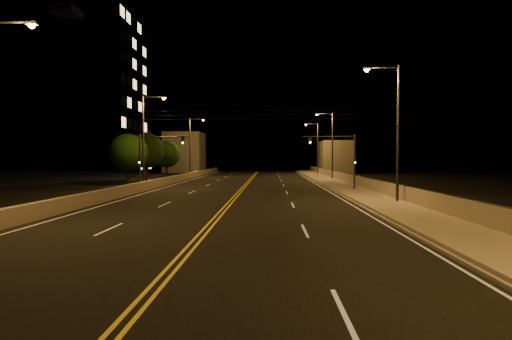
{
  "coord_description": "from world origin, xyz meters",
  "views": [
    {
      "loc": [
        2.93,
        -6.24,
        3.35
      ],
      "look_at": [
        2.0,
        18.0,
        2.5
      ],
      "focal_mm": 26.0,
      "sensor_mm": 36.0,
      "label": 1
    }
  ],
  "objects_px": {
    "streetlight_3": "(316,145)",
    "streetlight_5": "(146,136)",
    "streetlight_1": "(394,125)",
    "tree_2": "(166,154)",
    "building_tower": "(67,96)",
    "streetlight_2": "(331,142)",
    "streetlight_6": "(191,144)",
    "traffic_signal_left": "(151,155)",
    "tree_1": "(146,151)",
    "traffic_signal_right": "(343,155)",
    "tree_0": "(128,153)"
  },
  "relations": [
    {
      "from": "streetlight_3",
      "to": "streetlight_5",
      "type": "distance_m",
      "value": 38.3
    },
    {
      "from": "streetlight_1",
      "to": "tree_2",
      "type": "relative_size",
      "value": 1.57
    },
    {
      "from": "streetlight_1",
      "to": "building_tower",
      "type": "distance_m",
      "value": 56.03
    },
    {
      "from": "streetlight_2",
      "to": "streetlight_5",
      "type": "height_order",
      "value": "same"
    },
    {
      "from": "streetlight_6",
      "to": "tree_2",
      "type": "bearing_deg",
      "value": 163.55
    },
    {
      "from": "streetlight_2",
      "to": "streetlight_5",
      "type": "bearing_deg",
      "value": -144.47
    },
    {
      "from": "traffic_signal_left",
      "to": "tree_1",
      "type": "height_order",
      "value": "tree_1"
    },
    {
      "from": "traffic_signal_left",
      "to": "tree_1",
      "type": "relative_size",
      "value": 0.82
    },
    {
      "from": "streetlight_1",
      "to": "traffic_signal_left",
      "type": "xyz_separation_m",
      "value": [
        -20.27,
        9.6,
        -2.02
      ]
    },
    {
      "from": "streetlight_2",
      "to": "traffic_signal_right",
      "type": "bearing_deg",
      "value": -95.23
    },
    {
      "from": "streetlight_2",
      "to": "tree_1",
      "type": "height_order",
      "value": "streetlight_2"
    },
    {
      "from": "streetlight_1",
      "to": "tree_0",
      "type": "relative_size",
      "value": 1.58
    },
    {
      "from": "streetlight_6",
      "to": "traffic_signal_left",
      "type": "height_order",
      "value": "streetlight_6"
    },
    {
      "from": "streetlight_2",
      "to": "traffic_signal_right",
      "type": "xyz_separation_m",
      "value": [
        -1.6,
        -17.49,
        -2.02
      ]
    },
    {
      "from": "streetlight_1",
      "to": "tree_1",
      "type": "height_order",
      "value": "streetlight_1"
    },
    {
      "from": "tree_1",
      "to": "traffic_signal_right",
      "type": "bearing_deg",
      "value": -33.3
    },
    {
      "from": "streetlight_1",
      "to": "streetlight_3",
      "type": "bearing_deg",
      "value": 90.0
    },
    {
      "from": "streetlight_2",
      "to": "tree_1",
      "type": "relative_size",
      "value": 1.43
    },
    {
      "from": "streetlight_3",
      "to": "tree_2",
      "type": "bearing_deg",
      "value": -162.62
    },
    {
      "from": "traffic_signal_left",
      "to": "tree_1",
      "type": "xyz_separation_m",
      "value": [
        -5.95,
        16.17,
        0.72
      ]
    },
    {
      "from": "streetlight_3",
      "to": "building_tower",
      "type": "distance_m",
      "value": 44.3
    },
    {
      "from": "traffic_signal_left",
      "to": "building_tower",
      "type": "distance_m",
      "value": 35.6
    },
    {
      "from": "streetlight_3",
      "to": "tree_1",
      "type": "relative_size",
      "value": 1.43
    },
    {
      "from": "traffic_signal_left",
      "to": "streetlight_1",
      "type": "bearing_deg",
      "value": -25.35
    },
    {
      "from": "building_tower",
      "to": "tree_2",
      "type": "height_order",
      "value": "building_tower"
    },
    {
      "from": "streetlight_6",
      "to": "tree_2",
      "type": "height_order",
      "value": "streetlight_6"
    },
    {
      "from": "streetlight_6",
      "to": "building_tower",
      "type": "height_order",
      "value": "building_tower"
    },
    {
      "from": "traffic_signal_right",
      "to": "tree_1",
      "type": "bearing_deg",
      "value": 146.7
    },
    {
      "from": "streetlight_6",
      "to": "traffic_signal_right",
      "type": "relative_size",
      "value": 1.75
    },
    {
      "from": "building_tower",
      "to": "tree_0",
      "type": "height_order",
      "value": "building_tower"
    },
    {
      "from": "streetlight_1",
      "to": "streetlight_5",
      "type": "relative_size",
      "value": 1.0
    },
    {
      "from": "streetlight_1",
      "to": "streetlight_2",
      "type": "xyz_separation_m",
      "value": [
        0.0,
        27.09,
        0.0
      ]
    },
    {
      "from": "streetlight_5",
      "to": "tree_1",
      "type": "height_order",
      "value": "streetlight_5"
    },
    {
      "from": "streetlight_3",
      "to": "traffic_signal_right",
      "type": "height_order",
      "value": "streetlight_3"
    },
    {
      "from": "streetlight_5",
      "to": "building_tower",
      "type": "relative_size",
      "value": 0.34
    },
    {
      "from": "streetlight_1",
      "to": "traffic_signal_left",
      "type": "relative_size",
      "value": 1.75
    },
    {
      "from": "tree_0",
      "to": "traffic_signal_right",
      "type": "bearing_deg",
      "value": -17.75
    },
    {
      "from": "traffic_signal_left",
      "to": "building_tower",
      "type": "height_order",
      "value": "building_tower"
    },
    {
      "from": "building_tower",
      "to": "streetlight_2",
      "type": "bearing_deg",
      "value": -10.84
    },
    {
      "from": "streetlight_2",
      "to": "traffic_signal_left",
      "type": "xyz_separation_m",
      "value": [
        -20.27,
        -17.49,
        -2.02
      ]
    },
    {
      "from": "traffic_signal_left",
      "to": "streetlight_5",
      "type": "bearing_deg",
      "value": 119.05
    },
    {
      "from": "streetlight_2",
      "to": "tree_0",
      "type": "bearing_deg",
      "value": -158.82
    },
    {
      "from": "traffic_signal_right",
      "to": "tree_2",
      "type": "distance_m",
      "value": 35.46
    },
    {
      "from": "tree_0",
      "to": "traffic_signal_left",
      "type": "bearing_deg",
      "value": -55.87
    },
    {
      "from": "streetlight_2",
      "to": "tree_0",
      "type": "xyz_separation_m",
      "value": [
        -25.44,
        -9.86,
        -1.71
      ]
    },
    {
      "from": "streetlight_2",
      "to": "streetlight_3",
      "type": "height_order",
      "value": "same"
    },
    {
      "from": "streetlight_2",
      "to": "tree_0",
      "type": "relative_size",
      "value": 1.58
    },
    {
      "from": "tree_1",
      "to": "tree_2",
      "type": "xyz_separation_m",
      "value": [
        0.23,
        9.57,
        -0.37
      ]
    },
    {
      "from": "building_tower",
      "to": "tree_1",
      "type": "xyz_separation_m",
      "value": [
        16.56,
        -9.51,
        -9.32
      ]
    },
    {
      "from": "traffic_signal_left",
      "to": "tree_2",
      "type": "distance_m",
      "value": 26.37
    }
  ]
}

